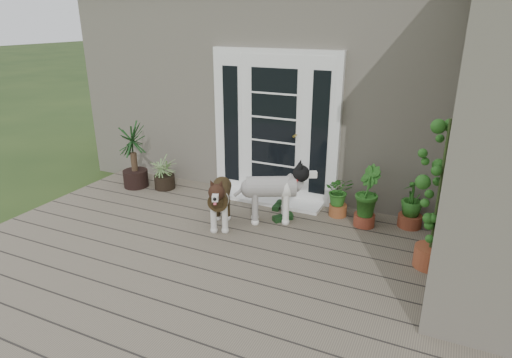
% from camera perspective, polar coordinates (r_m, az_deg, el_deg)
% --- Properties ---
extents(deck, '(6.20, 4.60, 0.12)m').
position_cam_1_polar(deck, '(4.79, -5.83, -12.57)').
color(deck, '#6B5B4C').
rests_on(deck, ground).
extents(house_main, '(7.40, 4.00, 3.10)m').
position_cam_1_polar(house_main, '(8.04, 9.57, 12.22)').
color(house_main, '#665E54').
rests_on(house_main, ground).
extents(door_unit, '(1.90, 0.14, 2.15)m').
position_cam_1_polar(door_unit, '(6.25, 2.45, 6.87)').
color(door_unit, white).
rests_on(door_unit, deck).
extents(door_step, '(1.60, 0.40, 0.05)m').
position_cam_1_polar(door_step, '(6.41, 1.62, -2.68)').
color(door_step, white).
rests_on(door_step, deck).
extents(brindle_dog, '(0.63, 0.86, 0.66)m').
position_cam_1_polar(brindle_dog, '(5.55, -4.70, -3.09)').
color(brindle_dog, '#3D2D16').
rests_on(brindle_dog, deck).
extents(white_dog, '(0.94, 0.72, 0.72)m').
position_cam_1_polar(white_dog, '(5.64, 1.95, -2.28)').
color(white_dog, silver).
rests_on(white_dog, deck).
extents(spider_plant, '(0.64, 0.64, 0.57)m').
position_cam_1_polar(spider_plant, '(6.94, -12.00, 1.02)').
color(spider_plant, '#92A766').
rests_on(spider_plant, deck).
extents(yucca, '(0.87, 0.87, 1.06)m').
position_cam_1_polar(yucca, '(7.06, -15.79, 3.10)').
color(yucca, '#133411').
rests_on(yucca, deck).
extents(herb_a, '(0.48, 0.48, 0.48)m').
position_cam_1_polar(herb_a, '(5.97, 10.78, -2.63)').
color(herb_a, '#20641C').
rests_on(herb_a, deck).
extents(herb_b, '(0.49, 0.49, 0.59)m').
position_cam_1_polar(herb_b, '(5.73, 14.18, -3.28)').
color(herb_b, '#224E16').
rests_on(herb_b, deck).
extents(herb_c, '(0.45, 0.45, 0.50)m').
position_cam_1_polar(herb_c, '(5.90, 19.71, -3.67)').
color(herb_c, '#204E16').
rests_on(herb_c, deck).
extents(sapling, '(0.55, 0.55, 1.69)m').
position_cam_1_polar(sapling, '(4.81, 22.86, -1.89)').
color(sapling, '#1B5A19').
rests_on(sapling, deck).
extents(clog_left, '(0.14, 0.28, 0.08)m').
position_cam_1_polar(clog_left, '(6.17, 2.90, -3.49)').
color(clog_left, black).
rests_on(clog_left, deck).
extents(clog_right, '(0.31, 0.33, 0.09)m').
position_cam_1_polar(clog_right, '(5.82, 3.53, -5.00)').
color(clog_right, black).
rests_on(clog_right, deck).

